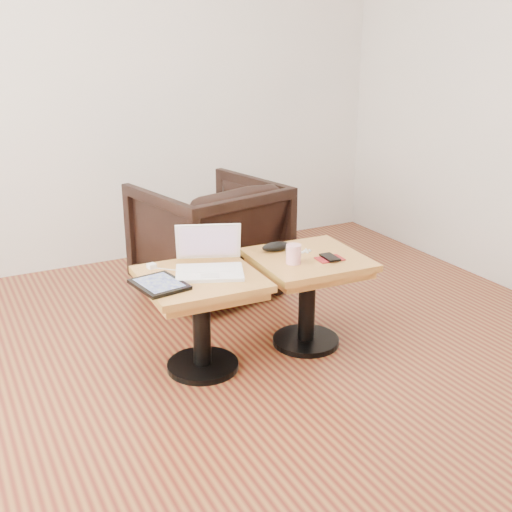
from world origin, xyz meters
name	(u,v)px	position (x,y,z in m)	size (l,w,h in m)	color
room_shell	(234,108)	(0.00, 0.00, 1.35)	(4.52, 4.52, 2.71)	#521E15
side_table_left	(201,299)	(0.01, 0.43, 0.38)	(0.58, 0.58, 0.51)	black
side_table_right	(308,279)	(0.63, 0.42, 0.38)	(0.59, 0.59, 0.51)	black
laptop	(209,262)	(0.08, 0.47, 0.55)	(0.42, 0.41, 0.22)	white
tablet	(159,284)	(-0.21, 0.39, 0.52)	(0.24, 0.29, 0.02)	black
charging_adapter	(152,266)	(-0.16, 0.63, 0.52)	(0.04, 0.04, 0.02)	white
glasses_case	(276,246)	(0.52, 0.58, 0.53)	(0.16, 0.07, 0.05)	black
striped_cup	(294,254)	(0.50, 0.37, 0.56)	(0.08, 0.08, 0.10)	#F16986
earbuds_tangle	(305,251)	(0.64, 0.48, 0.52)	(0.07, 0.06, 0.01)	white
phone_on_sleeve	(330,258)	(0.70, 0.33, 0.52)	(0.14, 0.13, 0.02)	maroon
armchair	(209,238)	(0.46, 1.35, 0.37)	(0.79, 0.82, 0.74)	black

